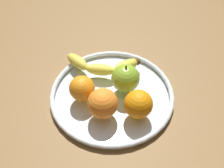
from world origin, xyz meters
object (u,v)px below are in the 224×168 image
object	(u,v)px
banana	(103,66)
orange_front_left	(138,104)
orange_center	(103,103)
apple	(125,78)
orange_back_left	(82,88)
fruit_bowl	(112,94)

from	to	relation	value
banana	orange_front_left	bearing A→B (deg)	-52.12
orange_front_left	banana	bearing A→B (deg)	115.65
orange_center	apple	bearing A→B (deg)	49.74
orange_front_left	orange_back_left	xyz separation A→B (cm)	(-12.67, 6.09, -0.24)
banana	orange_center	size ratio (longest dim) A/B	2.96
apple	orange_back_left	distance (cm)	10.88
banana	orange_center	distance (cm)	14.26
orange_back_left	fruit_bowl	bearing A→B (deg)	6.50
banana	orange_front_left	size ratio (longest dim) A/B	3.13
banana	apple	xyz separation A→B (cm)	(5.20, -6.89, 1.97)
orange_front_left	apple	bearing A→B (deg)	103.76
fruit_bowl	apple	xyz separation A→B (cm)	(3.42, 1.11, 4.41)
orange_front_left	orange_center	xyz separation A→B (cm)	(-8.06, 0.83, 0.18)
apple	banana	bearing A→B (deg)	127.02
banana	orange_back_left	world-z (taller)	orange_back_left
apple	orange_back_left	xyz separation A→B (cm)	(-10.70, -1.94, -0.42)
fruit_bowl	apple	size ratio (longest dim) A/B	3.99
fruit_bowl	orange_front_left	world-z (taller)	orange_front_left
orange_front_left	orange_center	bearing A→B (deg)	174.14
fruit_bowl	orange_center	xyz separation A→B (cm)	(-2.68, -6.09, 4.40)
banana	orange_center	world-z (taller)	orange_center
orange_back_left	banana	bearing A→B (deg)	58.07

